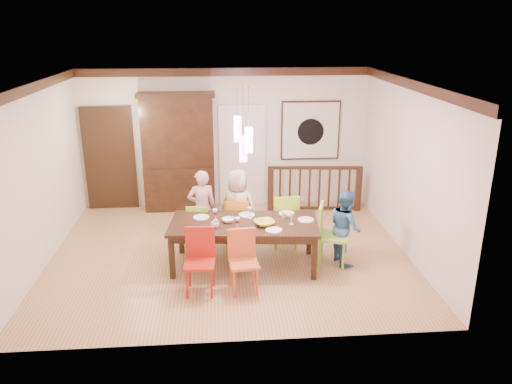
{
  "coord_description": "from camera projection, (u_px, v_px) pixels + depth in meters",
  "views": [
    {
      "loc": [
        -0.17,
        -7.78,
        3.77
      ],
      "look_at": [
        0.45,
        -0.02,
        1.11
      ],
      "focal_mm": 35.0,
      "sensor_mm": 36.0,
      "label": 1
    }
  ],
  "objects": [
    {
      "name": "pendant_cluster",
      "position": [
        243.0,
        139.0,
        7.48
      ],
      "size": [
        0.27,
        0.21,
        1.14
      ],
      "color": "#F94AC4",
      "rests_on": "ceiling"
    },
    {
      "name": "wine_glass_b",
      "position": [
        250.0,
        213.0,
        8.06
      ],
      "size": [
        0.08,
        0.08,
        0.19
      ],
      "primitive_type": null,
      "color": "silver",
      "rests_on": "dining_table"
    },
    {
      "name": "serving_bowl",
      "position": [
        264.0,
        223.0,
        7.8
      ],
      "size": [
        0.39,
        0.39,
        0.08
      ],
      "primitive_type": "imported",
      "rotation": [
        0.0,
        0.0,
        0.28
      ],
      "color": "gold",
      "rests_on": "dining_table"
    },
    {
      "name": "wall_right",
      "position": [
        408.0,
        168.0,
        8.33
      ],
      "size": [
        0.0,
        5.0,
        5.0
      ],
      "primitive_type": "plane",
      "rotation": [
        1.57,
        0.0,
        -1.57
      ],
      "color": "silver",
      "rests_on": "floor"
    },
    {
      "name": "cup_right",
      "position": [
        284.0,
        215.0,
        8.09
      ],
      "size": [
        0.11,
        0.11,
        0.09
      ],
      "primitive_type": "imported",
      "rotation": [
        0.0,
        0.0,
        0.14
      ],
      "color": "silver",
      "rests_on": "dining_table"
    },
    {
      "name": "plate_near_left",
      "position": [
        199.0,
        231.0,
        7.56
      ],
      "size": [
        0.26,
        0.26,
        0.01
      ],
      "primitive_type": "cylinder",
      "color": "white",
      "rests_on": "dining_table"
    },
    {
      "name": "plate_end_right",
      "position": [
        306.0,
        220.0,
        8.01
      ],
      "size": [
        0.26,
        0.26,
        0.01
      ],
      "primitive_type": "cylinder",
      "color": "white",
      "rests_on": "dining_table"
    },
    {
      "name": "white_doorway",
      "position": [
        242.0,
        157.0,
        10.58
      ],
      "size": [
        0.97,
        0.05,
        2.22
      ],
      "primitive_type": "cube",
      "color": "silver",
      "rests_on": "wall_back"
    },
    {
      "name": "plate_far_left",
      "position": [
        201.0,
        217.0,
        8.11
      ],
      "size": [
        0.26,
        0.26,
        0.01
      ],
      "primitive_type": "cylinder",
      "color": "white",
      "rests_on": "dining_table"
    },
    {
      "name": "plate_far_right",
      "position": [
        287.0,
        213.0,
        8.28
      ],
      "size": [
        0.26,
        0.26,
        0.01
      ],
      "primitive_type": "cylinder",
      "color": "white",
      "rests_on": "dining_table"
    },
    {
      "name": "person_far_left",
      "position": [
        202.0,
        208.0,
        8.73
      ],
      "size": [
        0.54,
        0.4,
        1.37
      ],
      "primitive_type": "imported",
      "rotation": [
        0.0,
        0.0,
        3.29
      ],
      "color": "beige",
      "rests_on": "floor"
    },
    {
      "name": "china_hutch",
      "position": [
        179.0,
        152.0,
        10.26
      ],
      "size": [
        1.55,
        0.46,
        2.45
      ],
      "color": "black",
      "rests_on": "floor"
    },
    {
      "name": "wine_glass_a",
      "position": [
        215.0,
        215.0,
        7.97
      ],
      "size": [
        0.08,
        0.08,
        0.19
      ],
      "primitive_type": null,
      "color": "#590C19",
      "rests_on": "dining_table"
    },
    {
      "name": "person_end_right",
      "position": [
        345.0,
        227.0,
        8.09
      ],
      "size": [
        0.56,
        0.67,
        1.24
      ],
      "primitive_type": "imported",
      "rotation": [
        0.0,
        0.0,
        1.72
      ],
      "color": "teal",
      "rests_on": "floor"
    },
    {
      "name": "small_bowl",
      "position": [
        228.0,
        220.0,
        7.93
      ],
      "size": [
        0.24,
        0.24,
        0.06
      ],
      "primitive_type": "imported",
      "rotation": [
        0.0,
        0.0,
        -0.2
      ],
      "color": "white",
      "rests_on": "dining_table"
    },
    {
      "name": "chair_near_left",
      "position": [
        199.0,
        258.0,
        7.16
      ],
      "size": [
        0.46,
        0.46,
        0.96
      ],
      "rotation": [
        0.0,
        0.0,
        -0.06
      ],
      "color": "#A71D12",
      "rests_on": "floor"
    },
    {
      "name": "crown_molding",
      "position": [
        227.0,
        87.0,
        7.66
      ],
      "size": [
        6.0,
        5.0,
        0.16
      ],
      "primitive_type": null,
      "color": "black",
      "rests_on": "wall_back"
    },
    {
      "name": "chair_far_mid",
      "position": [
        237.0,
        218.0,
        8.72
      ],
      "size": [
        0.45,
        0.45,
        0.9
      ],
      "rotation": [
        0.0,
        0.0,
        3.03
      ],
      "color": "orange",
      "rests_on": "floor"
    },
    {
      "name": "wine_glass_c",
      "position": [
        237.0,
        223.0,
        7.63
      ],
      "size": [
        0.08,
        0.08,
        0.19
      ],
      "primitive_type": null,
      "color": "#590C19",
      "rests_on": "dining_table"
    },
    {
      "name": "floor",
      "position": [
        230.0,
        253.0,
        8.57
      ],
      "size": [
        6.0,
        6.0,
        0.0
      ],
      "primitive_type": "plane",
      "color": "#A1744E",
      "rests_on": "ground"
    },
    {
      "name": "dining_table",
      "position": [
        244.0,
        227.0,
        7.94
      ],
      "size": [
        2.43,
        1.28,
        0.75
      ],
      "rotation": [
        0.0,
        0.0,
        -0.09
      ],
      "color": "black",
      "rests_on": "floor"
    },
    {
      "name": "wall_back",
      "position": [
        225.0,
        139.0,
        10.46
      ],
      "size": [
        6.0,
        0.0,
        6.0
      ],
      "primitive_type": "plane",
      "rotation": [
        1.57,
        0.0,
        0.0
      ],
      "color": "silver",
      "rests_on": "floor"
    },
    {
      "name": "wine_glass_d",
      "position": [
        292.0,
        218.0,
        7.83
      ],
      "size": [
        0.08,
        0.08,
        0.19
      ],
      "primitive_type": null,
      "color": "silver",
      "rests_on": "dining_table"
    },
    {
      "name": "ceiling",
      "position": [
        227.0,
        82.0,
        7.63
      ],
      "size": [
        6.0,
        6.0,
        0.0
      ],
      "primitive_type": "plane",
      "rotation": [
        3.14,
        0.0,
        0.0
      ],
      "color": "white",
      "rests_on": "wall_back"
    },
    {
      "name": "plate_far_mid",
      "position": [
        247.0,
        215.0,
        8.22
      ],
      "size": [
        0.26,
        0.26,
        0.01
      ],
      "primitive_type": "cylinder",
      "color": "white",
      "rests_on": "dining_table"
    },
    {
      "name": "person_far_mid",
      "position": [
        238.0,
        208.0,
        8.68
      ],
      "size": [
        0.8,
        0.66,
        1.4
      ],
      "primitive_type": "imported",
      "rotation": [
        0.0,
        0.0,
        2.77
      ],
      "color": "#C2B892",
      "rests_on": "floor"
    },
    {
      "name": "balustrade",
      "position": [
        314.0,
        188.0,
        10.38
      ],
      "size": [
        1.96,
        0.24,
        0.96
      ],
      "rotation": [
        0.0,
        0.0,
        -0.08
      ],
      "color": "black",
      "rests_on": "floor"
    },
    {
      "name": "napkin",
      "position": [
        237.0,
        230.0,
        7.6
      ],
      "size": [
        0.18,
        0.14,
        0.01
      ],
      "primitive_type": "cube",
      "color": "#D83359",
      "rests_on": "dining_table"
    },
    {
      "name": "cup_left",
      "position": [
        215.0,
        225.0,
        7.7
      ],
      "size": [
        0.16,
        0.16,
        0.1
      ],
      "primitive_type": "imported",
      "rotation": [
        0.0,
        0.0,
        0.41
      ],
      "color": "silver",
      "rests_on": "dining_table"
    },
    {
      "name": "painting",
      "position": [
        310.0,
        131.0,
        10.51
      ],
      "size": [
        1.25,
        0.06,
        1.25
      ],
      "color": "black",
      "rests_on": "wall_back"
    },
    {
      "name": "chair_near_mid",
      "position": [
        244.0,
        258.0,
        7.21
      ],
      "size": [
        0.46,
        0.46,
        0.92
      ],
      "rotation": [
        0.0,
        0.0,
        0.11
      ],
      "color": "#BF5529",
      "rests_on": "floor"
    },
    {
      "name": "wall_left",
      "position": [
        39.0,
        177.0,
        7.87
      ],
      "size": [
        0.0,
        5.0,
        5.0
      ],
      "primitive_type": "plane",
      "rotation": [
        1.57,
        0.0,
        1.57
      ],
      "color": "silver",
      "rests_on": "floor"
    },
    {
      "name": "chair_far_right",
      "position": [
        284.0,
        216.0,
        8.69
      ],
      "size": [
        0.48,
        0.48,
        0.98
      ],
      "rotation": [
        0.0,
        0.0,
        3.22
      ],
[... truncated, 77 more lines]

